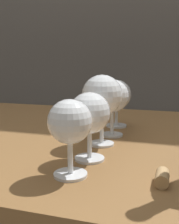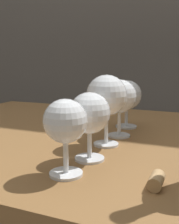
{
  "view_description": "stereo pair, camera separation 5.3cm",
  "coord_description": "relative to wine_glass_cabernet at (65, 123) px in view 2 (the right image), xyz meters",
  "views": [
    {
      "loc": [
        0.17,
        -0.69,
        0.92
      ],
      "look_at": [
        0.02,
        -0.2,
        0.82
      ],
      "focal_mm": 44.95,
      "sensor_mm": 36.0,
      "label": 1
    },
    {
      "loc": [
        0.22,
        -0.68,
        0.92
      ],
      "look_at": [
        0.02,
        -0.2,
        0.82
      ],
      "focal_mm": 44.95,
      "sensor_mm": 36.0,
      "label": 2
    }
  ],
  "objects": [
    {
      "name": "wine_glass_amber",
      "position": [
        0.01,
        0.19,
        0.02
      ],
      "size": [
        0.09,
        0.09,
        0.16
      ],
      "color": "white",
      "rests_on": "dining_table"
    },
    {
      "name": "wine_glass_white",
      "position": [
        0.01,
        0.08,
        -0.0
      ],
      "size": [
        0.08,
        0.08,
        0.13
      ],
      "color": "white",
      "rests_on": "dining_table"
    },
    {
      "name": "wine_glass_rose",
      "position": [
        0.01,
        0.27,
        0.01
      ],
      "size": [
        0.08,
        0.08,
        0.15
      ],
      "color": "white",
      "rests_on": "dining_table"
    },
    {
      "name": "wine_glass_cabernet",
      "position": [
        0.0,
        0.0,
        0.0
      ],
      "size": [
        0.07,
        0.07,
        0.13
      ],
      "color": "white",
      "rests_on": "dining_table"
    },
    {
      "name": "dining_table",
      "position": [
        -0.01,
        0.28,
        -0.19
      ],
      "size": [
        1.28,
        0.8,
        0.73
      ],
      "color": "brown",
      "rests_on": "ground_plane"
    },
    {
      "name": "wine_glass_pinot",
      "position": [
        0.0,
        0.38,
        0.0
      ],
      "size": [
        0.08,
        0.08,
        0.14
      ],
      "color": "white",
      "rests_on": "dining_table"
    },
    {
      "name": "cork",
      "position": [
        0.15,
        0.01,
        -0.08
      ],
      "size": [
        0.02,
        0.04,
        0.02
      ],
      "primitive_type": "cylinder",
      "rotation": [
        1.57,
        0.0,
        0.0
      ],
      "color": "tan",
      "rests_on": "dining_table"
    }
  ]
}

